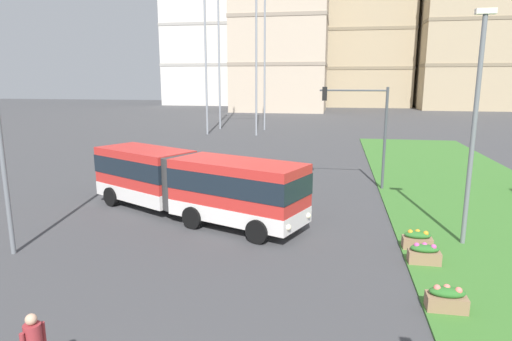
# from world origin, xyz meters

# --- Properties ---
(articulated_bus) EXTENTS (11.71, 7.23, 3.00)m
(articulated_bus) POSITION_xyz_m (-3.33, 14.99, 1.65)
(articulated_bus) COLOR red
(articulated_bus) RESTS_ON ground
(car_black_sedan) EXTENTS (4.55, 2.36, 1.58)m
(car_black_sedan) POSITION_xyz_m (-6.04, 18.11, 0.75)
(car_black_sedan) COLOR black
(car_black_sedan) RESTS_ON ground
(flower_planter_2) EXTENTS (1.10, 0.56, 0.74)m
(flower_planter_2) POSITION_xyz_m (6.67, 7.65, 0.43)
(flower_planter_2) COLOR #937051
(flower_planter_2) RESTS_ON grass_median
(flower_planter_3) EXTENTS (1.10, 0.56, 0.74)m
(flower_planter_3) POSITION_xyz_m (6.67, 10.96, 0.43)
(flower_planter_3) COLOR #937051
(flower_planter_3) RESTS_ON grass_median
(flower_planter_4) EXTENTS (1.10, 0.56, 0.74)m
(flower_planter_4) POSITION_xyz_m (6.67, 12.38, 0.43)
(flower_planter_4) COLOR #937051
(flower_planter_4) RESTS_ON grass_median
(traffic_light_far_right) EXTENTS (3.96, 0.28, 6.08)m
(traffic_light_far_right) POSITION_xyz_m (5.00, 22.00, 4.18)
(traffic_light_far_right) COLOR #474C51
(traffic_light_far_right) RESTS_ON ground
(streetlight_median) EXTENTS (0.70, 0.28, 9.01)m
(streetlight_median) POSITION_xyz_m (8.57, 13.29, 4.95)
(streetlight_median) COLOR slate
(streetlight_median) RESTS_ON ground
(apartment_tower_west) EXTENTS (21.48, 18.12, 48.75)m
(apartment_tower_west) POSITION_xyz_m (-30.00, 111.54, 24.39)
(apartment_tower_west) COLOR silver
(apartment_tower_west) RESTS_ON ground
(apartment_tower_westcentre) EXTENTS (19.07, 17.42, 36.36)m
(apartment_tower_westcentre) POSITION_xyz_m (-8.44, 89.76, 18.20)
(apartment_tower_westcentre) COLOR #C6B299
(apartment_tower_westcentre) RESTS_ON ground
(apartment_tower_centre) EXTENTS (21.63, 15.05, 43.59)m
(apartment_tower_centre) POSITION_xyz_m (9.77, 108.66, 21.82)
(apartment_tower_centre) COLOR tan
(apartment_tower_centre) RESTS_ON ground
(apartment_tower_eastcentre) EXTENTS (20.20, 16.06, 45.36)m
(apartment_tower_eastcentre) POSITION_xyz_m (31.27, 101.58, 22.70)
(apartment_tower_eastcentre) COLOR tan
(apartment_tower_eastcentre) RESTS_ON ground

